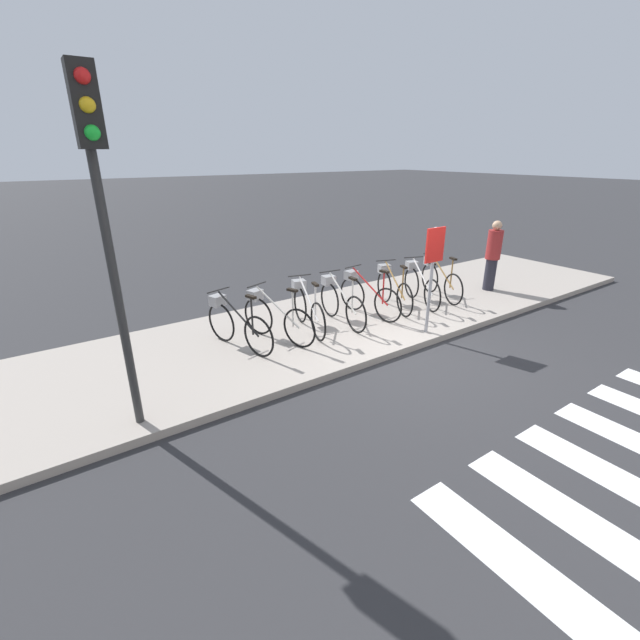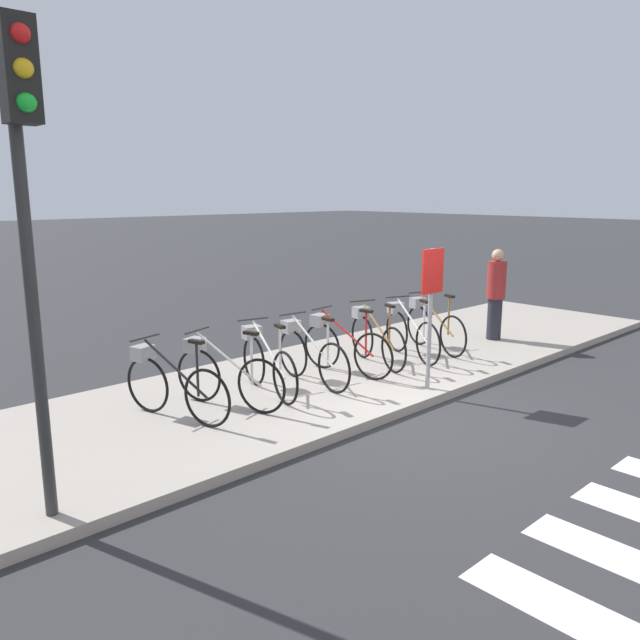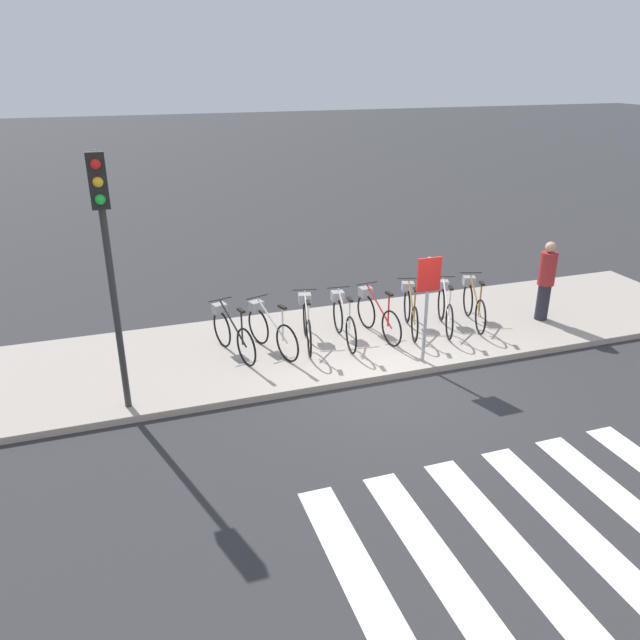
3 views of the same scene
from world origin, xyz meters
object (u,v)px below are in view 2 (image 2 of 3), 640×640
parked_bicycle_0 (170,382)px  parked_bicycle_1 (223,372)px  parked_bicycle_5 (374,336)px  traffic_light (25,176)px  parked_bicycle_2 (266,360)px  parked_bicycle_7 (432,324)px  sign_post (431,294)px  parked_bicycle_3 (309,352)px  parked_bicycle_4 (342,344)px  pedestrian (496,292)px  parked_bicycle_6 (409,330)px

parked_bicycle_0 → parked_bicycle_1: same height
parked_bicycle_5 → parked_bicycle_1: bearing=-178.9°
traffic_light → parked_bicycle_2: bearing=23.3°
parked_bicycle_7 → sign_post: 2.37m
parked_bicycle_3 → traffic_light: bearing=-161.5°
traffic_light → sign_post: (5.11, 0.04, -1.47)m
parked_bicycle_1 → parked_bicycle_5: 2.90m
parked_bicycle_0 → sign_post: 3.60m
parked_bicycle_5 → sign_post: size_ratio=0.83×
parked_bicycle_2 → parked_bicycle_4: (1.41, -0.04, 0.00)m
parked_bicycle_7 → traffic_light: (-6.90, -1.34, 2.35)m
parked_bicycle_4 → parked_bicycle_5: bearing=1.7°
sign_post → traffic_light: bearing=-179.5°
traffic_light → sign_post: traffic_light is taller
parked_bicycle_7 → parked_bicycle_1: bearing=179.6°
pedestrian → traffic_light: bearing=-173.0°
parked_bicycle_1 → sign_post: bearing=-28.0°
parked_bicycle_4 → parked_bicycle_7: size_ratio=1.03×
parked_bicycle_1 → sign_post: 2.96m
parked_bicycle_2 → traffic_light: size_ratio=0.42×
sign_post → parked_bicycle_3: bearing=128.5°
sign_post → parked_bicycle_1: bearing=152.0°
parked_bicycle_4 → parked_bicycle_5: (0.75, 0.02, 0.00)m
parked_bicycle_5 → parked_bicycle_6: (0.70, -0.13, 0.00)m
parked_bicycle_1 → parked_bicycle_7: 4.28m
parked_bicycle_4 → parked_bicycle_7: (2.13, -0.06, 0.00)m
parked_bicycle_4 → pedestrian: pedestrian is taller
parked_bicycle_2 → parked_bicycle_5: size_ratio=1.02×
parked_bicycle_6 → sign_post: (-1.11, -1.25, 0.88)m
parked_bicycle_6 → parked_bicycle_0: bearing=178.0°
traffic_light → sign_post: bearing=0.5°
traffic_light → parked_bicycle_3: bearing=18.5°
parked_bicycle_4 → parked_bicycle_1: bearing=-179.1°
pedestrian → parked_bicycle_6: bearing=172.8°
parked_bicycle_3 → sign_post: sign_post is taller
traffic_light → parked_bicycle_4: bearing=16.4°
parked_bicycle_4 → sign_post: sign_post is taller
parked_bicycle_1 → parked_bicycle_3: bearing=-0.3°
parked_bicycle_4 → traffic_light: traffic_light is taller
parked_bicycle_0 → parked_bicycle_7: bearing=-1.3°
parked_bicycle_7 → pedestrian: bearing=-12.0°
parked_bicycle_0 → traffic_light: traffic_light is taller
parked_bicycle_2 → parked_bicycle_6: 2.86m
parked_bicycle_5 → parked_bicycle_2: bearing=179.4°
parked_bicycle_2 → traffic_light: 4.35m
parked_bicycle_4 → traffic_light: bearing=-163.6°
parked_bicycle_5 → parked_bicycle_3: bearing=-177.6°
parked_bicycle_4 → sign_post: size_ratio=0.86×
parked_bicycle_4 → parked_bicycle_7: bearing=-1.7°
traffic_light → parked_bicycle_0: bearing=37.0°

